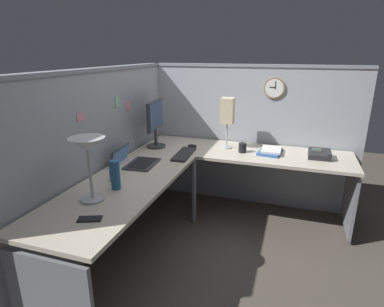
{
  "coord_description": "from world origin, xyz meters",
  "views": [
    {
      "loc": [
        -2.65,
        -0.75,
        1.71
      ],
      "look_at": [
        -0.0,
        0.13,
        0.81
      ],
      "focal_mm": 29.59,
      "sensor_mm": 36.0,
      "label": 1
    }
  ],
  "objects_px": {
    "desk_lamp_dome": "(88,150)",
    "desk_lamp_paper": "(228,112)",
    "pen_cup": "(114,174)",
    "wall_clock": "(274,88)",
    "thermos_flask": "(115,175)",
    "laptop": "(132,161)",
    "book_stack": "(271,151)",
    "office_phone": "(320,155)",
    "monitor": "(155,120)",
    "computer_mouse": "(192,146)",
    "keyboard": "(184,154)",
    "coffee_mug": "(242,148)",
    "cell_phone": "(90,219)"
  },
  "relations": [
    {
      "from": "laptop",
      "to": "coffee_mug",
      "type": "distance_m",
      "value": 1.11
    },
    {
      "from": "desk_lamp_dome",
      "to": "desk_lamp_paper",
      "type": "relative_size",
      "value": 0.84
    },
    {
      "from": "keyboard",
      "to": "thermos_flask",
      "type": "height_order",
      "value": "thermos_flask"
    },
    {
      "from": "computer_mouse",
      "to": "office_phone",
      "type": "distance_m",
      "value": 1.28
    },
    {
      "from": "cell_phone",
      "to": "desk_lamp_dome",
      "type": "bearing_deg",
      "value": 9.49
    },
    {
      "from": "thermos_flask",
      "to": "book_stack",
      "type": "relative_size",
      "value": 0.72
    },
    {
      "from": "keyboard",
      "to": "computer_mouse",
      "type": "distance_m",
      "value": 0.28
    },
    {
      "from": "office_phone",
      "to": "coffee_mug",
      "type": "xyz_separation_m",
      "value": [
        -0.04,
        0.74,
        0.01
      ]
    },
    {
      "from": "laptop",
      "to": "coffee_mug",
      "type": "xyz_separation_m",
      "value": [
        0.66,
        -0.89,
        0.02
      ]
    },
    {
      "from": "computer_mouse",
      "to": "desk_lamp_paper",
      "type": "height_order",
      "value": "desk_lamp_paper"
    },
    {
      "from": "wall_clock",
      "to": "desk_lamp_paper",
      "type": "bearing_deg",
      "value": 124.11
    },
    {
      "from": "desk_lamp_dome",
      "to": "pen_cup",
      "type": "bearing_deg",
      "value": 6.72
    },
    {
      "from": "wall_clock",
      "to": "office_phone",
      "type": "bearing_deg",
      "value": -125.14
    },
    {
      "from": "pen_cup",
      "to": "coffee_mug",
      "type": "xyz_separation_m",
      "value": [
        1.05,
        -0.84,
        -0.0
      ]
    },
    {
      "from": "cell_phone",
      "to": "laptop",
      "type": "bearing_deg",
      "value": -7.88
    },
    {
      "from": "desk_lamp_dome",
      "to": "pen_cup",
      "type": "xyz_separation_m",
      "value": [
        0.35,
        0.04,
        -0.31
      ]
    },
    {
      "from": "pen_cup",
      "to": "office_phone",
      "type": "height_order",
      "value": "pen_cup"
    },
    {
      "from": "keyboard",
      "to": "desk_lamp_paper",
      "type": "bearing_deg",
      "value": -45.54
    },
    {
      "from": "office_phone",
      "to": "book_stack",
      "type": "relative_size",
      "value": 0.68
    },
    {
      "from": "monitor",
      "to": "computer_mouse",
      "type": "height_order",
      "value": "monitor"
    },
    {
      "from": "desk_lamp_dome",
      "to": "office_phone",
      "type": "xyz_separation_m",
      "value": [
        1.45,
        -1.54,
        -0.33
      ]
    },
    {
      "from": "computer_mouse",
      "to": "keyboard",
      "type": "bearing_deg",
      "value": -178.84
    },
    {
      "from": "pen_cup",
      "to": "wall_clock",
      "type": "xyz_separation_m",
      "value": [
        1.45,
        -1.08,
        0.56
      ]
    },
    {
      "from": "desk_lamp_dome",
      "to": "cell_phone",
      "type": "bearing_deg",
      "value": -148.75
    },
    {
      "from": "coffee_mug",
      "to": "wall_clock",
      "type": "distance_m",
      "value": 0.73
    },
    {
      "from": "monitor",
      "to": "thermos_flask",
      "type": "bearing_deg",
      "value": -171.18
    },
    {
      "from": "computer_mouse",
      "to": "pen_cup",
      "type": "relative_size",
      "value": 0.58
    },
    {
      "from": "book_stack",
      "to": "coffee_mug",
      "type": "height_order",
      "value": "coffee_mug"
    },
    {
      "from": "computer_mouse",
      "to": "coffee_mug",
      "type": "xyz_separation_m",
      "value": [
        0.0,
        -0.54,
        0.03
      ]
    },
    {
      "from": "monitor",
      "to": "desk_lamp_paper",
      "type": "xyz_separation_m",
      "value": [
        0.21,
        -0.72,
        0.09
      ]
    },
    {
      "from": "desk_lamp_dome",
      "to": "coffee_mug",
      "type": "relative_size",
      "value": 4.64
    },
    {
      "from": "keyboard",
      "to": "pen_cup",
      "type": "bearing_deg",
      "value": 154.95
    },
    {
      "from": "thermos_flask",
      "to": "laptop",
      "type": "bearing_deg",
      "value": 16.14
    },
    {
      "from": "coffee_mug",
      "to": "monitor",
      "type": "bearing_deg",
      "value": 96.53
    },
    {
      "from": "monitor",
      "to": "office_phone",
      "type": "height_order",
      "value": "monitor"
    },
    {
      "from": "laptop",
      "to": "desk_lamp_dome",
      "type": "height_order",
      "value": "desk_lamp_dome"
    },
    {
      "from": "monitor",
      "to": "wall_clock",
      "type": "xyz_separation_m",
      "value": [
        0.5,
        -1.15,
        0.32
      ]
    },
    {
      "from": "pen_cup",
      "to": "book_stack",
      "type": "height_order",
      "value": "pen_cup"
    },
    {
      "from": "cell_phone",
      "to": "coffee_mug",
      "type": "bearing_deg",
      "value": -43.38
    },
    {
      "from": "keyboard",
      "to": "desk_lamp_dome",
      "type": "height_order",
      "value": "desk_lamp_dome"
    },
    {
      "from": "monitor",
      "to": "book_stack",
      "type": "height_order",
      "value": "monitor"
    },
    {
      "from": "desk_lamp_paper",
      "to": "cell_phone",
      "type": "bearing_deg",
      "value": 165.14
    },
    {
      "from": "keyboard",
      "to": "cell_phone",
      "type": "height_order",
      "value": "keyboard"
    },
    {
      "from": "cell_phone",
      "to": "wall_clock",
      "type": "relative_size",
      "value": 0.65
    },
    {
      "from": "thermos_flask",
      "to": "wall_clock",
      "type": "xyz_separation_m",
      "value": [
        1.58,
        -0.98,
        0.5
      ]
    },
    {
      "from": "office_phone",
      "to": "pen_cup",
      "type": "bearing_deg",
      "value": 124.75
    },
    {
      "from": "cell_phone",
      "to": "coffee_mug",
      "type": "relative_size",
      "value": 1.5
    },
    {
      "from": "pen_cup",
      "to": "cell_phone",
      "type": "xyz_separation_m",
      "value": [
        -0.59,
        -0.19,
        -0.05
      ]
    },
    {
      "from": "keyboard",
      "to": "monitor",
      "type": "bearing_deg",
      "value": 61.94
    },
    {
      "from": "monitor",
      "to": "wall_clock",
      "type": "bearing_deg",
      "value": -66.63
    }
  ]
}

